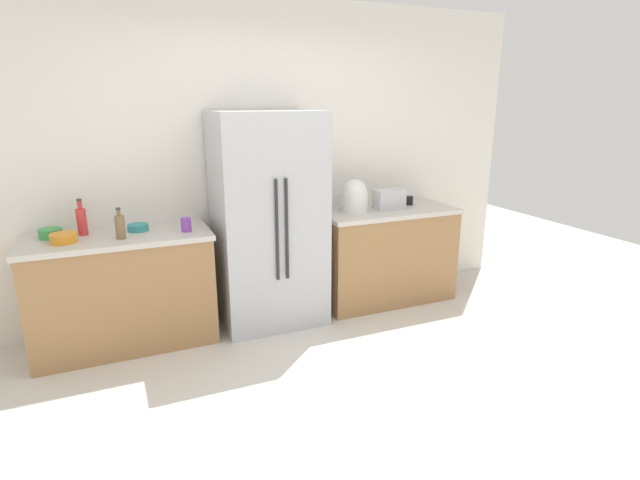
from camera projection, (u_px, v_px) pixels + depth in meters
The scene contains 14 objects.
ground_plane at pixel (351, 405), 3.14m from camera, with size 10.27×10.27×0.00m, color beige.
kitchen_back_panel at pixel (260, 160), 4.38m from camera, with size 5.13×0.10×2.69m, color silver.
counter_left at pixel (124, 290), 3.83m from camera, with size 1.34×0.64×0.89m.
counter_right at pixel (384, 254), 4.72m from camera, with size 1.29×0.64×0.89m.
refrigerator at pixel (269, 221), 4.13m from camera, with size 0.86×0.68×1.78m.
toaster at pixel (389, 199), 4.56m from camera, with size 0.27×0.15×0.18m, color silver.
rice_cooker at pixel (354, 197), 4.46m from camera, with size 0.25×0.25×0.29m.
bottle_a at pixel (120, 226), 3.59m from camera, with size 0.07×0.07×0.23m.
bottle_b at pixel (82, 221), 3.68m from camera, with size 0.07×0.07×0.27m.
cup_a at pixel (409, 200), 4.76m from camera, with size 0.08×0.08×0.08m, color black.
cup_b at pixel (186, 225), 3.80m from camera, with size 0.08×0.08×0.11m, color purple.
bowl_a at pixel (51, 233), 3.63m from camera, with size 0.16×0.16×0.07m, color green.
bowl_b at pixel (138, 228), 3.82m from camera, with size 0.16×0.16×0.05m, color teal.
bowl_c at pixel (64, 238), 3.50m from camera, with size 0.18×0.18×0.07m, color orange.
Camera 1 is at (-1.27, -2.43, 1.86)m, focal length 27.87 mm.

